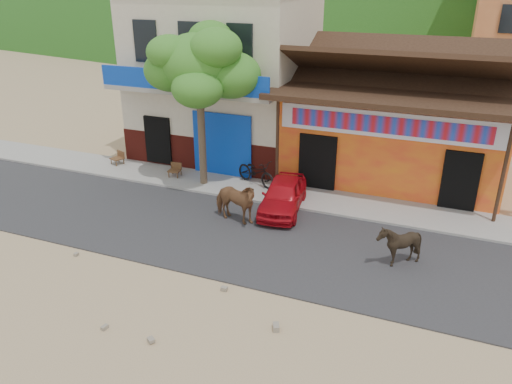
% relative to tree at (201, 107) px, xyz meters
% --- Properties ---
extents(ground, '(120.00, 120.00, 0.00)m').
position_rel_tree_xyz_m(ground, '(4.60, -5.80, -3.12)').
color(ground, '#9E825B').
rests_on(ground, ground).
extents(road, '(60.00, 5.00, 0.04)m').
position_rel_tree_xyz_m(road, '(4.60, -3.30, -3.10)').
color(road, '#28282B').
rests_on(road, ground).
extents(sidewalk, '(60.00, 2.00, 0.12)m').
position_rel_tree_xyz_m(sidewalk, '(4.60, 0.20, -3.06)').
color(sidewalk, gray).
rests_on(sidewalk, ground).
extents(dance_club, '(8.00, 6.00, 3.60)m').
position_rel_tree_xyz_m(dance_club, '(6.60, 4.20, -1.32)').
color(dance_club, orange).
rests_on(dance_club, ground).
extents(cafe_building, '(7.00, 6.00, 7.00)m').
position_rel_tree_xyz_m(cafe_building, '(-0.90, 4.20, 0.38)').
color(cafe_building, beige).
rests_on(cafe_building, ground).
extents(tree, '(3.00, 3.00, 6.00)m').
position_rel_tree_xyz_m(tree, '(0.00, 0.00, 0.00)').
color(tree, '#2D721E').
rests_on(tree, sidewalk).
extents(cow_tan, '(1.83, 1.07, 1.46)m').
position_rel_tree_xyz_m(cow_tan, '(2.42, -2.46, -2.35)').
color(cow_tan, brown).
rests_on(cow_tan, road).
extents(cow_dark, '(1.19, 1.07, 1.26)m').
position_rel_tree_xyz_m(cow_dark, '(7.76, -3.18, -2.45)').
color(cow_dark, black).
rests_on(cow_dark, road).
extents(red_car, '(1.74, 3.43, 1.12)m').
position_rel_tree_xyz_m(red_car, '(3.60, -1.00, -2.52)').
color(red_car, red).
rests_on(red_car, road).
extents(scooter, '(2.03, 1.40, 1.01)m').
position_rel_tree_xyz_m(scooter, '(1.95, 0.63, -2.50)').
color(scooter, black).
rests_on(scooter, sidewalk).
extents(cafe_chair_left, '(0.60, 0.60, 1.01)m').
position_rel_tree_xyz_m(cafe_chair_left, '(-4.40, 0.50, -2.50)').
color(cafe_chair_left, '#53341B').
rests_on(cafe_chair_left, sidewalk).
extents(cafe_chair_right, '(0.51, 0.51, 0.98)m').
position_rel_tree_xyz_m(cafe_chair_right, '(-1.40, 0.18, -2.51)').
color(cafe_chair_right, '#4A2D18').
rests_on(cafe_chair_right, sidewalk).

